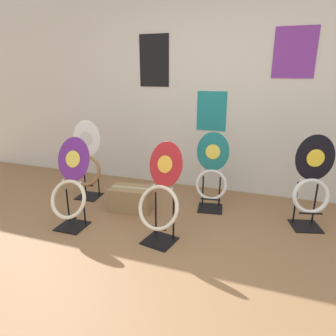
{
  "coord_description": "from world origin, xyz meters",
  "views": [
    {
      "loc": [
        0.63,
        -1.67,
        1.53
      ],
      "look_at": [
        -0.38,
        1.21,
        0.55
      ],
      "focal_mm": 32.0,
      "sensor_mm": 36.0,
      "label": 1
    }
  ],
  "objects_px": {
    "toilet_seat_display_teal_sax": "(212,173)",
    "toilet_seat_display_white_plain": "(87,161)",
    "toilet_seat_display_jazz_black": "(312,185)",
    "toilet_seat_display_crimson_swirl": "(161,197)",
    "storage_box": "(131,199)",
    "toilet_seat_display_purple_note": "(70,189)"
  },
  "relations": [
    {
      "from": "toilet_seat_display_teal_sax",
      "to": "toilet_seat_display_white_plain",
      "type": "xyz_separation_m",
      "value": [
        -1.54,
        -0.16,
        0.04
      ]
    },
    {
      "from": "toilet_seat_display_jazz_black",
      "to": "toilet_seat_display_crimson_swirl",
      "type": "distance_m",
      "value": 1.52
    },
    {
      "from": "toilet_seat_display_teal_sax",
      "to": "toilet_seat_display_crimson_swirl",
      "type": "bearing_deg",
      "value": -109.6
    },
    {
      "from": "toilet_seat_display_jazz_black",
      "to": "toilet_seat_display_crimson_swirl",
      "type": "bearing_deg",
      "value": -150.77
    },
    {
      "from": "toilet_seat_display_white_plain",
      "to": "storage_box",
      "type": "relative_size",
      "value": 1.99
    },
    {
      "from": "toilet_seat_display_jazz_black",
      "to": "toilet_seat_display_purple_note",
      "type": "relative_size",
      "value": 1.06
    },
    {
      "from": "toilet_seat_display_crimson_swirl",
      "to": "toilet_seat_display_white_plain",
      "type": "bearing_deg",
      "value": 151.39
    },
    {
      "from": "toilet_seat_display_jazz_black",
      "to": "storage_box",
      "type": "xyz_separation_m",
      "value": [
        -1.89,
        -0.23,
        -0.33
      ]
    },
    {
      "from": "toilet_seat_display_purple_note",
      "to": "toilet_seat_display_crimson_swirl",
      "type": "relative_size",
      "value": 0.97
    },
    {
      "from": "toilet_seat_display_white_plain",
      "to": "toilet_seat_display_crimson_swirl",
      "type": "bearing_deg",
      "value": -28.61
    },
    {
      "from": "toilet_seat_display_white_plain",
      "to": "toilet_seat_display_jazz_black",
      "type": "bearing_deg",
      "value": 1.38
    },
    {
      "from": "toilet_seat_display_crimson_swirl",
      "to": "storage_box",
      "type": "bearing_deg",
      "value": 137.63
    },
    {
      "from": "toilet_seat_display_purple_note",
      "to": "toilet_seat_display_white_plain",
      "type": "relative_size",
      "value": 0.93
    },
    {
      "from": "toilet_seat_display_purple_note",
      "to": "storage_box",
      "type": "height_order",
      "value": "toilet_seat_display_purple_note"
    },
    {
      "from": "toilet_seat_display_jazz_black",
      "to": "toilet_seat_display_teal_sax",
      "type": "bearing_deg",
      "value": 174.24
    },
    {
      "from": "toilet_seat_display_purple_note",
      "to": "toilet_seat_display_white_plain",
      "type": "bearing_deg",
      "value": 111.65
    },
    {
      "from": "toilet_seat_display_crimson_swirl",
      "to": "toilet_seat_display_teal_sax",
      "type": "xyz_separation_m",
      "value": [
        0.3,
        0.84,
        -0.0
      ]
    },
    {
      "from": "storage_box",
      "to": "toilet_seat_display_crimson_swirl",
      "type": "bearing_deg",
      "value": -42.37
    },
    {
      "from": "storage_box",
      "to": "toilet_seat_display_jazz_black",
      "type": "bearing_deg",
      "value": 6.88
    },
    {
      "from": "toilet_seat_display_purple_note",
      "to": "toilet_seat_display_crimson_swirl",
      "type": "height_order",
      "value": "toilet_seat_display_crimson_swirl"
    },
    {
      "from": "toilet_seat_display_purple_note",
      "to": "toilet_seat_display_white_plain",
      "type": "distance_m",
      "value": 0.77
    },
    {
      "from": "toilet_seat_display_purple_note",
      "to": "toilet_seat_display_teal_sax",
      "type": "relative_size",
      "value": 1.01
    }
  ]
}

